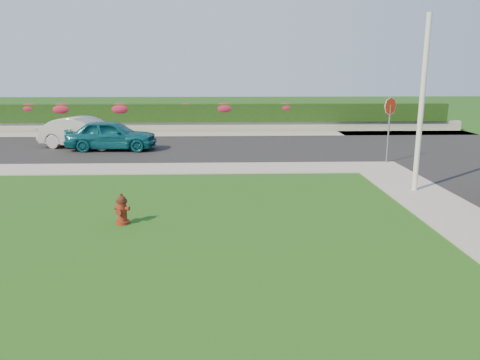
{
  "coord_description": "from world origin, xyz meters",
  "views": [
    {
      "loc": [
        0.99,
        -8.79,
        3.72
      ],
      "look_at": [
        1.4,
        3.21,
        0.9
      ],
      "focal_mm": 35.0,
      "sensor_mm": 36.0,
      "label": 1
    }
  ],
  "objects_px": {
    "sedan_teal": "(112,135)",
    "utility_pole": "(422,105)",
    "fire_hydrant": "(122,210)",
    "stop_sign": "(390,114)",
    "sedan_silver": "(85,133)"
  },
  "relations": [
    {
      "from": "sedan_teal",
      "to": "utility_pole",
      "type": "bearing_deg",
      "value": -123.59
    },
    {
      "from": "fire_hydrant",
      "to": "stop_sign",
      "type": "distance_m",
      "value": 12.03
    },
    {
      "from": "sedan_teal",
      "to": "sedan_silver",
      "type": "xyz_separation_m",
      "value": [
        -1.42,
        0.69,
        0.03
      ]
    },
    {
      "from": "sedan_teal",
      "to": "utility_pole",
      "type": "height_order",
      "value": "utility_pole"
    },
    {
      "from": "fire_hydrant",
      "to": "utility_pole",
      "type": "height_order",
      "value": "utility_pole"
    },
    {
      "from": "fire_hydrant",
      "to": "sedan_silver",
      "type": "distance_m",
      "value": 12.41
    },
    {
      "from": "fire_hydrant",
      "to": "stop_sign",
      "type": "relative_size",
      "value": 0.29
    },
    {
      "from": "fire_hydrant",
      "to": "sedan_teal",
      "type": "height_order",
      "value": "sedan_teal"
    },
    {
      "from": "sedan_silver",
      "to": "sedan_teal",
      "type": "bearing_deg",
      "value": -98.75
    },
    {
      "from": "fire_hydrant",
      "to": "sedan_silver",
      "type": "xyz_separation_m",
      "value": [
        -4.19,
        11.67,
        0.41
      ]
    },
    {
      "from": "fire_hydrant",
      "to": "sedan_teal",
      "type": "bearing_deg",
      "value": 119.9
    },
    {
      "from": "utility_pole",
      "to": "fire_hydrant",
      "type": "bearing_deg",
      "value": -160.95
    },
    {
      "from": "sedan_silver",
      "to": "utility_pole",
      "type": "relative_size",
      "value": 0.83
    },
    {
      "from": "utility_pole",
      "to": "sedan_silver",
      "type": "bearing_deg",
      "value": 145.55
    },
    {
      "from": "stop_sign",
      "to": "sedan_teal",
      "type": "bearing_deg",
      "value": 152.78
    }
  ]
}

